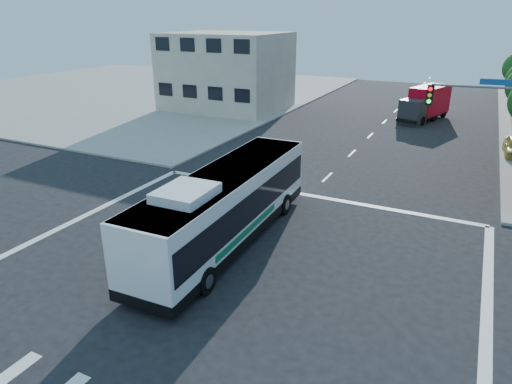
% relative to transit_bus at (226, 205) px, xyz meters
% --- Properties ---
extents(ground, '(120.00, 120.00, 0.00)m').
position_rel_transit_bus_xyz_m(ground, '(1.40, -2.38, -1.83)').
color(ground, black).
rests_on(ground, ground).
extents(sidewalk_nw, '(50.00, 50.00, 0.15)m').
position_rel_transit_bus_xyz_m(sidewalk_nw, '(-33.60, 32.62, -1.75)').
color(sidewalk_nw, gray).
rests_on(sidewalk_nw, ground).
extents(building_west, '(12.06, 10.06, 8.00)m').
position_rel_transit_bus_xyz_m(building_west, '(-15.62, 27.60, 2.18)').
color(building_west, beige).
rests_on(building_west, ground).
extents(signal_mast_ne, '(7.91, 1.13, 8.07)m').
position_rel_transit_bus_xyz_m(signal_mast_ne, '(10.48, 8.24, 3.15)').
color(signal_mast_ne, gray).
rests_on(signal_mast_ne, ground).
extents(transit_bus, '(3.06, 12.68, 3.74)m').
position_rel_transit_bus_xyz_m(transit_bus, '(0.00, 0.00, 0.00)').
color(transit_bus, black).
rests_on(transit_bus, ground).
extents(box_truck, '(4.15, 7.47, 3.23)m').
position_rel_transit_bus_xyz_m(box_truck, '(4.68, 31.00, -0.26)').
color(box_truck, '#29292E').
rests_on(box_truck, ground).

